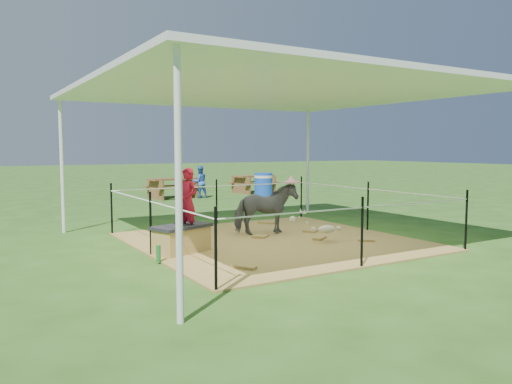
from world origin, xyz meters
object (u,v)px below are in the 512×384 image
picnic_table_near (172,188)px  distant_person (200,182)px  green_bottle (158,254)px  pony (265,209)px  trash_barrel (263,187)px  foal (327,227)px  straw_bale (182,240)px  picnic_table_far (254,184)px  woman (187,195)px

picnic_table_near → distant_person: 0.94m
green_bottle → pony: size_ratio=0.21×
trash_barrel → distant_person: 2.33m
foal → distant_person: size_ratio=0.86×
pony → picnic_table_near: 7.85m
foal → trash_barrel: bearing=71.8°
straw_bale → distant_person: distant_person is taller
trash_barrel → picnic_table_far: trash_barrel is taller
woman → green_bottle: 1.12m
foal → picnic_table_far: (4.08, 9.36, 0.04)m
picnic_table_near → distant_person: (0.81, -0.43, 0.21)m
foal → picnic_table_far: bearing=71.3°
foal → picnic_table_near: bearing=90.5°
straw_bale → trash_barrel: 8.10m
straw_bale → green_bottle: 0.71m
green_bottle → distant_person: 9.63m
green_bottle → picnic_table_far: size_ratio=0.15×
foal → picnic_table_near: (0.68, 8.97, 0.05)m
trash_barrel → picnic_table_near: bearing=132.2°
foal → trash_barrel: (2.81, 6.62, 0.16)m
woman → trash_barrel: 8.04m
green_bottle → pony: (2.54, 1.16, 0.37)m
straw_bale → pony: bearing=19.5°
picnic_table_near → straw_bale: bearing=-117.3°
foal → trash_barrel: trash_barrel is taller
trash_barrel → straw_bale: bearing=-130.9°
green_bottle → distant_person: bearing=61.9°
foal → distant_person: (1.49, 8.54, 0.25)m
picnic_table_near → distant_person: size_ratio=1.48×
straw_bale → foal: foal is taller
pony → picnic_table_near: (1.18, 7.76, -0.19)m
foal → distant_person: 8.67m
straw_bale → foal: size_ratio=0.94×
straw_bale → woman: bearing=-0.0°
woman → trash_barrel: size_ratio=1.17×
green_bottle → picnic_table_near: bearing=67.3°
green_bottle → foal: foal is taller
straw_bale → picnic_table_far: (6.58, 8.86, 0.10)m
pony → straw_bale: bearing=122.1°
straw_bale → green_bottle: size_ratio=3.60×
foal → picnic_table_far: 10.21m
pony → woman: bearing=123.1°
distant_person → pony: bearing=77.6°
picnic_table_near → distant_person: distant_person is taller
woman → picnic_table_far: 10.99m
woman → picnic_table_far: size_ratio=0.66×
trash_barrel → pony: bearing=-121.5°
trash_barrel → picnic_table_far: 3.03m
trash_barrel → picnic_table_far: (1.27, 2.75, -0.12)m
woman → distant_person: 8.93m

